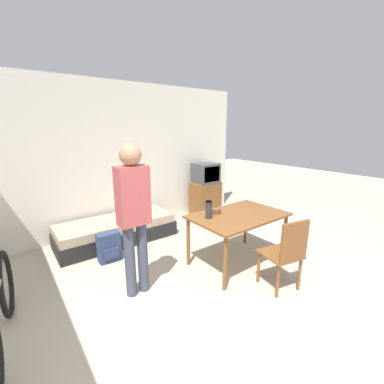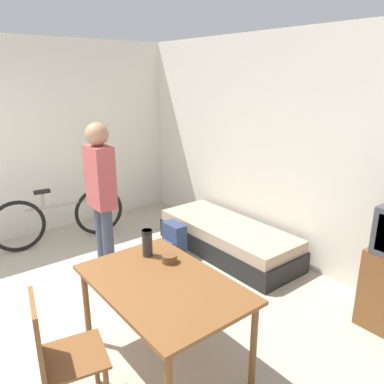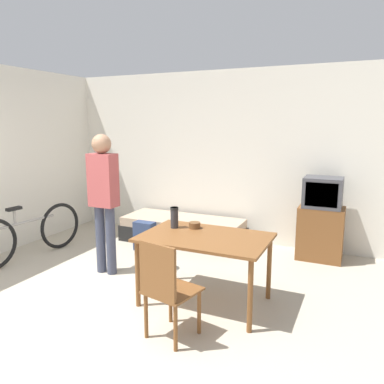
# 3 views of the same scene
# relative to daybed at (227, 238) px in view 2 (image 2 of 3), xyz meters

# --- Properties ---
(wall_back) EXTENTS (5.69, 0.06, 2.70)m
(wall_back) POSITION_rel_daybed_xyz_m (0.14, 0.49, 1.16)
(wall_back) COLOR silver
(wall_back) RESTS_ON ground_plane
(wall_left) EXTENTS (0.06, 4.45, 2.70)m
(wall_left) POSITION_rel_daybed_xyz_m (-2.23, -1.26, 1.16)
(wall_left) COLOR silver
(wall_left) RESTS_ON ground_plane
(daybed) EXTENTS (1.96, 0.76, 0.39)m
(daybed) POSITION_rel_daybed_xyz_m (0.00, 0.00, 0.00)
(daybed) COLOR black
(daybed) RESTS_ON ground_plane
(dining_table) EXTENTS (1.32, 0.86, 0.74)m
(dining_table) POSITION_rel_daybed_xyz_m (1.11, -1.74, 0.46)
(dining_table) COLOR brown
(dining_table) RESTS_ON ground_plane
(wooden_chair) EXTENTS (0.50, 0.50, 0.91)m
(wooden_chair) POSITION_rel_daybed_xyz_m (1.08, -2.55, 0.32)
(wooden_chair) COLOR brown
(wooden_chair) RESTS_ON ground_plane
(bicycle) EXTENTS (0.25, 1.76, 0.78)m
(bicycle) POSITION_rel_daybed_xyz_m (-1.64, -1.56, 0.16)
(bicycle) COLOR black
(bicycle) RESTS_ON ground_plane
(person_standing) EXTENTS (0.34, 0.24, 1.76)m
(person_standing) POSITION_rel_daybed_xyz_m (-0.34, -1.52, 0.84)
(person_standing) COLOR #3D4256
(person_standing) RESTS_ON ground_plane
(thermos_flask) EXTENTS (0.09, 0.09, 0.23)m
(thermos_flask) POSITION_rel_daybed_xyz_m (0.68, -1.60, 0.67)
(thermos_flask) COLOR #2D2D33
(thermos_flask) RESTS_ON dining_table
(mate_bowl) EXTENTS (0.13, 0.13, 0.07)m
(mate_bowl) POSITION_rel_daybed_xyz_m (0.89, -1.53, 0.58)
(mate_bowl) COLOR brown
(mate_bowl) RESTS_ON dining_table
(backpack) EXTENTS (0.31, 0.20, 0.44)m
(backpack) POSITION_rel_daybed_xyz_m (-0.35, -0.59, 0.02)
(backpack) COLOR navy
(backpack) RESTS_ON ground_plane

